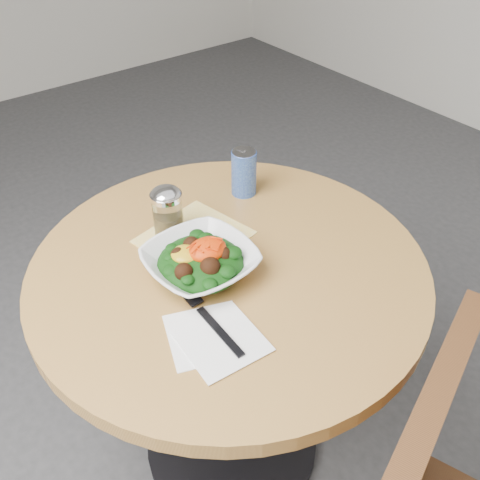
% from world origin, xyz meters
% --- Properties ---
extents(ground, '(6.00, 6.00, 0.00)m').
position_xyz_m(ground, '(0.00, 0.00, 0.00)').
color(ground, '#323234').
rests_on(ground, ground).
extents(table, '(0.90, 0.90, 0.75)m').
position_xyz_m(table, '(0.00, 0.00, 0.55)').
color(table, black).
rests_on(table, ground).
extents(cloth_napkin, '(0.26, 0.25, 0.00)m').
position_xyz_m(cloth_napkin, '(-0.01, 0.12, 0.75)').
color(cloth_napkin, '#ECB40C').
rests_on(cloth_napkin, table).
extents(paper_napkins, '(0.19, 0.21, 0.00)m').
position_xyz_m(paper_napkins, '(-0.16, -0.16, 0.75)').
color(paper_napkins, white).
rests_on(paper_napkins, table).
extents(salad_bowl, '(0.24, 0.24, 0.09)m').
position_xyz_m(salad_bowl, '(-0.07, 0.01, 0.78)').
color(salad_bowl, white).
rests_on(salad_bowl, table).
extents(fork, '(0.04, 0.24, 0.00)m').
position_xyz_m(fork, '(-0.14, -0.11, 0.76)').
color(fork, black).
rests_on(fork, table).
extents(spice_shaker, '(0.07, 0.07, 0.13)m').
position_xyz_m(spice_shaker, '(-0.05, 0.17, 0.82)').
color(spice_shaker, silver).
rests_on(spice_shaker, table).
extents(beverage_can, '(0.07, 0.07, 0.13)m').
position_xyz_m(beverage_can, '(0.20, 0.20, 0.81)').
color(beverage_can, '#0D2398').
rests_on(beverage_can, table).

